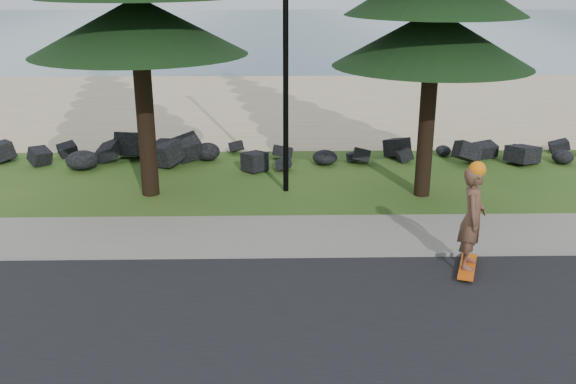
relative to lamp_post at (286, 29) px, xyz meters
name	(u,v)px	position (x,y,z in m)	size (l,w,h in m)	color
ground	(289,239)	(0.00, -3.20, -4.13)	(160.00, 160.00, 0.00)	#2C541A
road	(295,359)	(0.00, -7.70, -4.12)	(160.00, 7.00, 0.02)	black
kerb	(289,255)	(0.00, -4.10, -4.08)	(160.00, 0.20, 0.10)	gray
sidewalk	(288,234)	(0.00, -3.00, -4.09)	(160.00, 2.00, 0.08)	gray
beach_sand	(281,104)	(0.00, 11.30, -4.13)	(160.00, 15.00, 0.01)	tan
ocean	(277,28)	(0.00, 47.80, -4.13)	(160.00, 58.00, 0.01)	#3B6371
seawall_boulders	(284,164)	(0.00, 2.40, -4.13)	(60.00, 2.40, 1.10)	black
lamp_post	(286,29)	(0.00, 0.00, 0.00)	(0.25, 0.14, 8.14)	black
skateboarder	(472,218)	(3.41, -4.84, -3.03)	(0.69, 1.21, 2.20)	#E8550D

